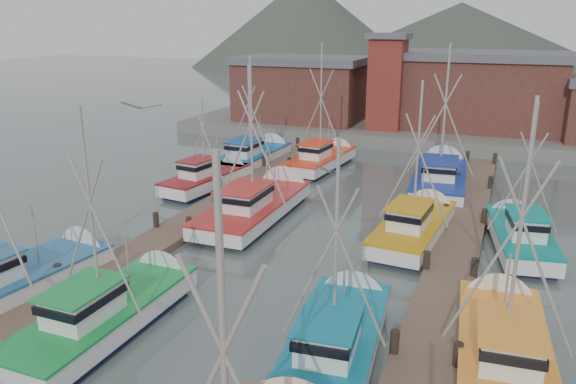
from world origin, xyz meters
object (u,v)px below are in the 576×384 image
at_px(boat_8, 259,205).
at_px(boat_12, 324,159).
at_px(boat_4, 115,309).
at_px(lookout_tower, 387,81).

bearing_deg(boat_8, boat_12, 89.99).
xyz_separation_m(boat_4, boat_12, (-0.17, 25.00, 0.00)).
distance_m(lookout_tower, boat_8, 24.01).
xyz_separation_m(boat_4, boat_8, (-0.14, 13.04, 0.00)).
bearing_deg(boat_4, lookout_tower, 87.58).
xyz_separation_m(boat_8, boat_12, (-0.03, 11.96, 0.00)).
xyz_separation_m(lookout_tower, boat_12, (-2.18, -11.45, -4.87)).
bearing_deg(boat_4, boat_12, 91.14).
xyz_separation_m(lookout_tower, boat_4, (-2.01, -36.45, -4.87)).
relative_size(lookout_tower, boat_4, 0.95).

